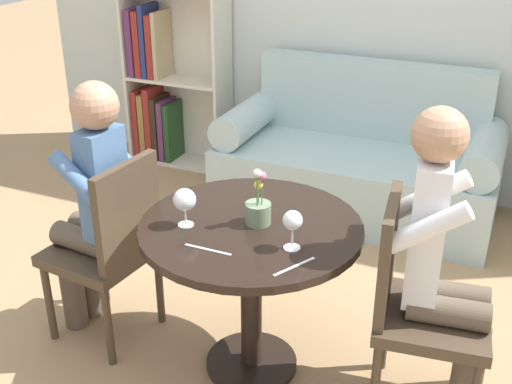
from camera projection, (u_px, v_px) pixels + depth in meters
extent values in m
plane|color=tan|center=(252.00, 365.00, 2.85)|extent=(16.00, 16.00, 0.00)
cylinder|color=black|center=(251.00, 228.00, 2.55)|extent=(0.90, 0.90, 0.03)
cylinder|color=black|center=(251.00, 299.00, 2.69)|extent=(0.09, 0.09, 0.64)
cylinder|color=black|center=(252.00, 362.00, 2.84)|extent=(0.40, 0.40, 0.03)
cube|color=#A8C1C1|center=(355.00, 182.00, 4.11)|extent=(1.73, 0.80, 0.42)
cube|color=#A8C1C1|center=(373.00, 99.00, 4.18)|extent=(1.51, 0.16, 0.50)
cylinder|color=#A8C1C1|center=(247.00, 119.00, 4.25)|extent=(0.22, 0.72, 0.22)
cylinder|color=#A8C1C1|center=(485.00, 153.00, 3.70)|extent=(0.22, 0.72, 0.22)
cube|color=silver|center=(186.00, 75.00, 4.79)|extent=(0.76, 0.02, 1.29)
cube|color=silver|center=(134.00, 74.00, 4.82)|extent=(0.02, 0.28, 1.29)
cube|color=silver|center=(223.00, 85.00, 4.55)|extent=(0.02, 0.28, 1.29)
cube|color=silver|center=(182.00, 160.00, 4.96)|extent=(0.72, 0.28, 0.02)
cube|color=silver|center=(177.00, 80.00, 4.68)|extent=(0.72, 0.28, 0.02)
cube|color=maroon|center=(143.00, 121.00, 4.95)|extent=(0.04, 0.23, 0.52)
cube|color=olive|center=(149.00, 124.00, 4.94)|extent=(0.05, 0.23, 0.50)
cube|color=maroon|center=(155.00, 121.00, 4.91)|extent=(0.05, 0.23, 0.55)
cube|color=#332319|center=(161.00, 126.00, 4.90)|extent=(0.05, 0.23, 0.48)
cube|color=#602D5B|center=(168.00, 129.00, 4.89)|extent=(0.05, 0.23, 0.46)
cube|color=#234723|center=(174.00, 131.00, 4.87)|extent=(0.04, 0.23, 0.44)
cube|color=#602D5B|center=(137.00, 41.00, 4.69)|extent=(0.05, 0.23, 0.48)
cube|color=maroon|center=(144.00, 43.00, 4.66)|extent=(0.05, 0.23, 0.47)
cube|color=navy|center=(150.00, 40.00, 4.64)|extent=(0.04, 0.23, 0.52)
cube|color=maroon|center=(157.00, 45.00, 4.63)|extent=(0.05, 0.23, 0.45)
cube|color=tan|center=(162.00, 44.00, 4.61)|extent=(0.03, 0.23, 0.48)
cylinder|color=#473828|center=(103.00, 266.00, 3.21)|extent=(0.04, 0.04, 0.40)
cylinder|color=#473828|center=(49.00, 302.00, 2.93)|extent=(0.04, 0.04, 0.40)
cylinder|color=#473828|center=(159.00, 286.00, 3.05)|extent=(0.04, 0.04, 0.40)
cylinder|color=#473828|center=(108.00, 326.00, 2.77)|extent=(0.04, 0.04, 0.40)
cube|color=#473828|center=(100.00, 253.00, 2.90)|extent=(0.47, 0.47, 0.05)
cube|color=#473828|center=(128.00, 213.00, 2.70)|extent=(0.08, 0.38, 0.45)
cylinder|color=#473828|center=(472.00, 345.00, 2.66)|extent=(0.04, 0.04, 0.40)
cylinder|color=#473828|center=(385.00, 330.00, 2.75)|extent=(0.04, 0.04, 0.40)
cube|color=#473828|center=(432.00, 318.00, 2.45)|extent=(0.47, 0.47, 0.05)
cube|color=#473828|center=(388.00, 255.00, 2.39)|extent=(0.09, 0.38, 0.45)
cylinder|color=brown|center=(89.00, 274.00, 3.10)|extent=(0.11, 0.11, 0.45)
cylinder|color=brown|center=(72.00, 285.00, 3.02)|extent=(0.11, 0.11, 0.45)
cylinder|color=brown|center=(100.00, 230.00, 2.93)|extent=(0.31, 0.14, 0.11)
cylinder|color=brown|center=(83.00, 240.00, 2.85)|extent=(0.31, 0.14, 0.11)
cube|color=#4C709E|center=(104.00, 187.00, 2.73)|extent=(0.14, 0.21, 0.52)
cylinder|color=#4C709E|center=(123.00, 159.00, 2.80)|extent=(0.29, 0.10, 0.23)
cylinder|color=#4C709E|center=(79.00, 182.00, 2.59)|extent=(0.29, 0.10, 0.23)
sphere|color=tan|center=(95.00, 105.00, 2.57)|extent=(0.20, 0.20, 0.20)
cylinder|color=brown|center=(468.00, 375.00, 2.46)|extent=(0.11, 0.11, 0.45)
cylinder|color=brown|center=(468.00, 357.00, 2.55)|extent=(0.11, 0.11, 0.45)
cylinder|color=brown|center=(448.00, 312.00, 2.37)|extent=(0.31, 0.15, 0.11)
cylinder|color=brown|center=(449.00, 295.00, 2.46)|extent=(0.31, 0.15, 0.11)
cube|color=white|center=(427.00, 233.00, 2.32)|extent=(0.14, 0.21, 0.56)
cylinder|color=white|center=(428.00, 228.00, 2.16)|extent=(0.29, 0.10, 0.23)
cylinder|color=white|center=(432.00, 195.00, 2.40)|extent=(0.29, 0.10, 0.23)
sphere|color=tan|center=(440.00, 135.00, 2.16)|extent=(0.20, 0.20, 0.20)
cylinder|color=white|center=(186.00, 225.00, 2.53)|extent=(0.06, 0.06, 0.00)
cylinder|color=white|center=(185.00, 216.00, 2.52)|extent=(0.01, 0.01, 0.07)
sphere|color=white|center=(185.00, 200.00, 2.49)|extent=(0.09, 0.09, 0.09)
cylinder|color=white|center=(292.00, 248.00, 2.37)|extent=(0.06, 0.06, 0.00)
cylinder|color=white|center=(292.00, 237.00, 2.35)|extent=(0.01, 0.01, 0.08)
sphere|color=white|center=(293.00, 220.00, 2.32)|extent=(0.07, 0.07, 0.07)
sphere|color=#E58E75|center=(293.00, 223.00, 2.33)|extent=(0.05, 0.05, 0.05)
cylinder|color=gray|center=(258.00, 213.00, 2.53)|extent=(0.10, 0.10, 0.09)
cylinder|color=#4C7A42|center=(257.00, 190.00, 2.46)|extent=(0.00, 0.01, 0.14)
sphere|color=silver|center=(257.00, 174.00, 2.43)|extent=(0.04, 0.04, 0.04)
cylinder|color=#4C7A42|center=(262.00, 190.00, 2.48)|extent=(0.01, 0.00, 0.12)
sphere|color=#D16684|center=(262.00, 176.00, 2.45)|extent=(0.04, 0.04, 0.04)
cylinder|color=#4C7A42|center=(259.00, 194.00, 2.49)|extent=(0.00, 0.00, 0.08)
sphere|color=#EACC4C|center=(259.00, 185.00, 2.48)|extent=(0.04, 0.04, 0.04)
cube|color=silver|center=(208.00, 250.00, 2.36)|extent=(0.19, 0.01, 0.00)
cube|color=silver|center=(294.00, 266.00, 2.26)|extent=(0.10, 0.17, 0.00)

